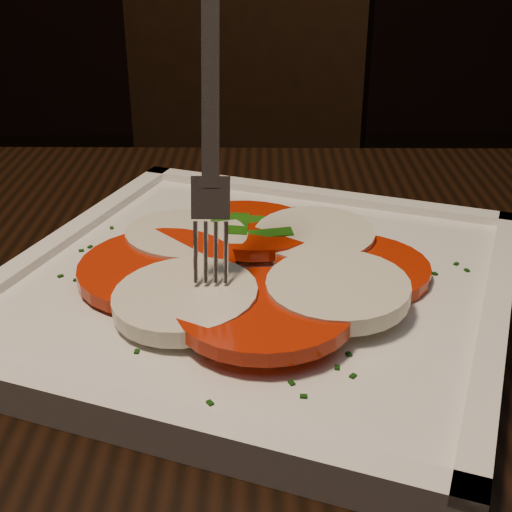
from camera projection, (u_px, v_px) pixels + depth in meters
The scene contains 4 objects.
chair at pixel (221, 198), 1.19m from camera, with size 0.55×0.55×0.93m.
plate at pixel (256, 288), 0.45m from camera, with size 0.30×0.30×0.01m, color white.
caprese_salad at pixel (256, 265), 0.44m from camera, with size 0.26×0.25×0.02m.
fork at pixel (212, 102), 0.39m from camera, with size 0.03×0.07×0.18m, color white, non-canonical shape.
Camera 1 is at (-0.09, -0.28, 0.97)m, focal length 50.00 mm.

